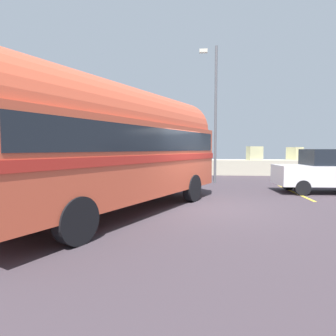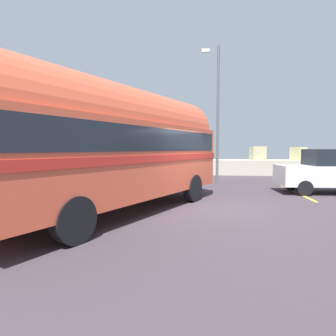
# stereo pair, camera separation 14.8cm
# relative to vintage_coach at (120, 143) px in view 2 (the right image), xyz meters

# --- Properties ---
(ground) EXTENTS (32.00, 26.00, 0.02)m
(ground) POSITION_rel_vintage_coach_xyz_m (2.61, 0.96, -2.04)
(ground) COLOR #3A3137
(breakwater) EXTENTS (31.36, 1.85, 2.23)m
(breakwater) POSITION_rel_vintage_coach_xyz_m (2.58, 12.76, -1.39)
(breakwater) COLOR #BCB49C
(breakwater) RESTS_ON ground
(vintage_coach) EXTENTS (5.76, 8.79, 3.70)m
(vintage_coach) POSITION_rel_vintage_coach_xyz_m (0.00, 0.00, 0.00)
(vintage_coach) COLOR black
(vintage_coach) RESTS_ON ground
(parked_car_nearest) EXTENTS (4.17, 1.89, 1.86)m
(parked_car_nearest) POSITION_rel_vintage_coach_xyz_m (7.78, 4.46, -1.08)
(parked_car_nearest) COLOR black
(parked_car_nearest) RESTS_ON ground
(lamp_post) EXTENTS (0.96, 0.62, 7.35)m
(lamp_post) POSITION_rel_vintage_coach_xyz_m (3.15, 7.41, 2.04)
(lamp_post) COLOR #5B5B60
(lamp_post) RESTS_ON ground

